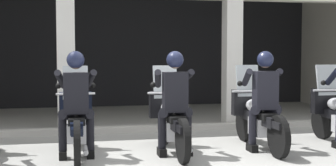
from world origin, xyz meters
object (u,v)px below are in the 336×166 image
motorcycle_center (171,120)px  police_officer_left (76,95)px  motorcycle_left (76,122)px  police_officer_center (175,94)px  motorcycle_right (257,117)px  police_officer_right (264,92)px

motorcycle_center → police_officer_left: bearing=-171.1°
motorcycle_left → police_officer_left: (-0.00, -0.28, 0.44)m
police_officer_left → police_officer_center: size_ratio=1.00×
motorcycle_right → police_officer_right: 0.52m
motorcycle_center → police_officer_right: (1.46, -0.25, 0.44)m
motorcycle_left → motorcycle_right: 2.92m
motorcycle_left → police_officer_center: bearing=-14.3°
police_officer_left → police_officer_right: 2.92m
motorcycle_left → police_officer_center: police_officer_center is taller
police_officer_right → motorcycle_center: bearing=170.9°
motorcycle_left → police_officer_center: 1.57m
police_officer_center → motorcycle_right: 1.56m
police_officer_center → police_officer_right: 1.46m
police_officer_left → motorcycle_right: bearing=4.9°
motorcycle_center → police_officer_center: police_officer_center is taller
police_officer_left → motorcycle_right: size_ratio=0.78×
motorcycle_left → motorcycle_center: bearing=-3.5°
motorcycle_left → police_officer_right: size_ratio=1.29×
police_officer_right → motorcycle_right: bearing=90.3°
motorcycle_left → police_officer_center: (1.46, -0.39, 0.44)m
motorcycle_center → motorcycle_right: same height
motorcycle_left → motorcycle_right: bearing=-0.7°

